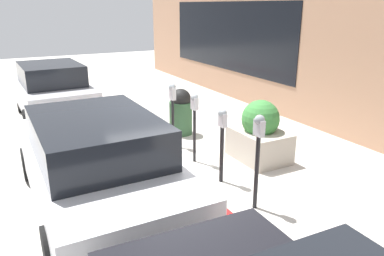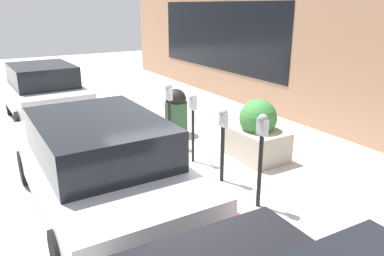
% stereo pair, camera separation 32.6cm
% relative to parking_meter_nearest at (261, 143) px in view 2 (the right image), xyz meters
% --- Properties ---
extents(ground_plane, '(40.00, 40.00, 0.00)m').
position_rel_parking_meter_nearest_xyz_m(ground_plane, '(1.61, 0.45, -1.11)').
color(ground_plane, beige).
extents(curb_strip, '(24.50, 0.16, 0.04)m').
position_rel_parking_meter_nearest_xyz_m(curb_strip, '(1.61, 0.53, -1.09)').
color(curb_strip, red).
rests_on(curb_strip, ground_plane).
extents(building_facade, '(24.50, 0.17, 3.87)m').
position_rel_parking_meter_nearest_xyz_m(building_facade, '(1.61, -4.02, 0.84)').
color(building_facade, tan).
rests_on(building_facade, ground_plane).
extents(parking_meter_nearest, '(0.19, 0.16, 1.59)m').
position_rel_parking_meter_nearest_xyz_m(parking_meter_nearest, '(0.00, 0.00, 0.00)').
color(parking_meter_nearest, black).
rests_on(parking_meter_nearest, ground_plane).
extents(parking_meter_second, '(0.18, 0.15, 1.42)m').
position_rel_parking_meter_nearest_xyz_m(parking_meter_second, '(1.08, -0.02, -0.15)').
color(parking_meter_second, black).
rests_on(parking_meter_second, ground_plane).
extents(parking_meter_middle, '(0.18, 0.16, 1.48)m').
position_rel_parking_meter_nearest_xyz_m(parking_meter_middle, '(2.15, -0.03, -0.04)').
color(parking_meter_middle, black).
rests_on(parking_meter_middle, ground_plane).
extents(parking_meter_fourth, '(0.19, 0.16, 1.49)m').
position_rel_parking_meter_nearest_xyz_m(parking_meter_fourth, '(3.22, -0.03, -0.02)').
color(parking_meter_fourth, black).
rests_on(parking_meter_fourth, ground_plane).
extents(planter_box, '(1.25, 0.92, 1.30)m').
position_rel_parking_meter_nearest_xyz_m(planter_box, '(1.62, -1.31, -0.55)').
color(planter_box, '#B2A899').
rests_on(planter_box, ground_plane).
extents(parked_car_middle, '(4.79, 2.07, 1.55)m').
position_rel_parking_meter_nearest_xyz_m(parked_car_middle, '(1.34, 2.22, -0.31)').
color(parked_car_middle, silver).
rests_on(parked_car_middle, ground_plane).
extents(parked_car_rear, '(4.01, 1.91, 1.62)m').
position_rel_parking_meter_nearest_xyz_m(parked_car_rear, '(6.87, 2.08, -0.27)').
color(parked_car_rear, '#B7B7BC').
rests_on(parked_car_rear, ground_plane).
extents(trash_bin, '(0.58, 0.58, 1.18)m').
position_rel_parking_meter_nearest_xyz_m(trash_bin, '(3.91, -0.58, -0.52)').
color(trash_bin, '#2D5133').
rests_on(trash_bin, ground_plane).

